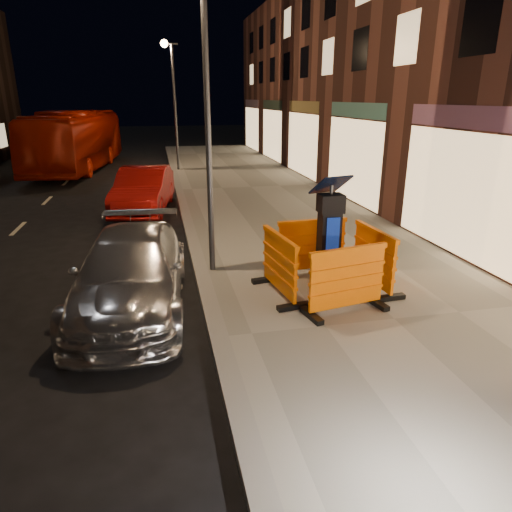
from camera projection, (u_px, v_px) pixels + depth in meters
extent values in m
plane|color=black|center=(220.00, 345.00, 7.23)|extent=(120.00, 120.00, 0.00)
cube|color=gray|center=(394.00, 323.00, 7.79)|extent=(6.00, 60.00, 0.15)
cube|color=slate|center=(220.00, 341.00, 7.20)|extent=(0.30, 60.00, 0.15)
cube|color=black|center=(329.00, 238.00, 8.56)|extent=(0.74, 0.74, 2.12)
cube|color=#F96A02|center=(347.00, 280.00, 7.84)|extent=(1.61, 0.90, 1.18)
cube|color=#F96A02|center=(312.00, 247.00, 9.59)|extent=(1.55, 0.70, 1.18)
cube|color=#F96A02|center=(280.00, 265.00, 8.53)|extent=(0.83, 1.59, 1.18)
cube|color=#F96A02|center=(374.00, 258.00, 8.90)|extent=(0.73, 1.56, 1.18)
imported|color=#B4B4B9|center=(134.00, 306.00, 8.57)|extent=(2.25, 4.86, 1.38)
imported|color=#A9100F|center=(145.00, 211.00, 15.79)|extent=(2.21, 4.65, 1.47)
imported|color=#991302|center=(80.00, 169.00, 24.87)|extent=(3.77, 11.24, 3.07)
cylinder|color=#3F3F44|center=(208.00, 128.00, 9.01)|extent=(0.12, 0.12, 6.00)
cylinder|color=#3F3F44|center=(175.00, 109.00, 22.87)|extent=(0.12, 0.12, 6.00)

